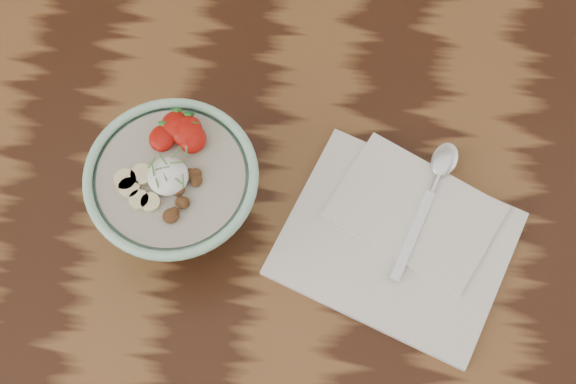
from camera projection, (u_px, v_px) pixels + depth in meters
The scene contains 4 objects.
table at pixel (214, 304), 101.56cm from camera, with size 160.00×90.00×75.00cm.
breakfast_bowl at pixel (176, 190), 90.42cm from camera, with size 19.14×19.14×12.44cm.
napkin at pixel (400, 237), 94.44cm from camera, with size 31.13×28.29×1.57cm.
spoon at pixel (437, 178), 95.83cm from camera, with size 8.17×18.55×0.99cm.
Camera 1 is at (11.74, -23.92, 165.18)cm, focal length 50.00 mm.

